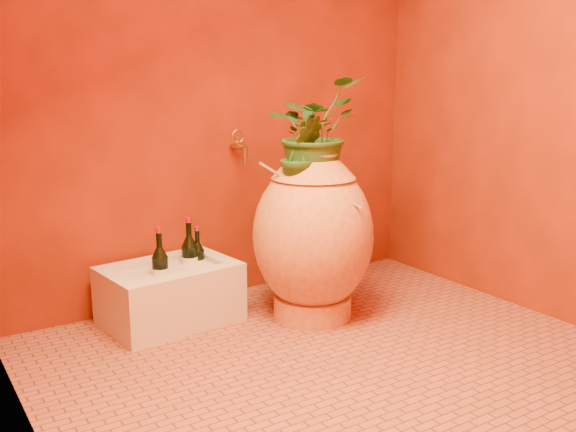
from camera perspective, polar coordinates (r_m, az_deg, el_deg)
floor at (r=2.96m, az=3.53°, el=-12.21°), size 2.50×2.50×0.00m
wall_back at (r=3.54m, az=-6.01°, el=12.69°), size 2.50×0.02×2.50m
wall_left at (r=2.19m, az=-24.05°, el=11.68°), size 0.02×2.00×2.50m
wall_right at (r=3.58m, az=20.59°, el=11.97°), size 0.02×2.00×2.50m
amphora at (r=3.26m, az=2.24°, el=-1.67°), size 0.76×0.76×0.88m
stone_basin at (r=3.32m, az=-10.43°, el=-6.91°), size 0.69×0.51×0.30m
wine_bottle_a at (r=3.39m, az=-8.73°, el=-3.85°), size 0.09×0.09×0.35m
wine_bottle_b at (r=3.41m, az=-8.00°, el=-4.04°), size 0.07×0.07×0.30m
wine_bottle_c at (r=3.23m, az=-11.28°, el=-4.82°), size 0.08×0.08×0.34m
wall_tap at (r=3.51m, az=-4.33°, el=6.29°), size 0.08×0.17×0.18m
plant_main at (r=3.20m, az=2.28°, el=7.57°), size 0.59×0.56×0.53m
plant_side at (r=3.10m, az=1.21°, el=5.46°), size 0.25×0.23×0.38m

